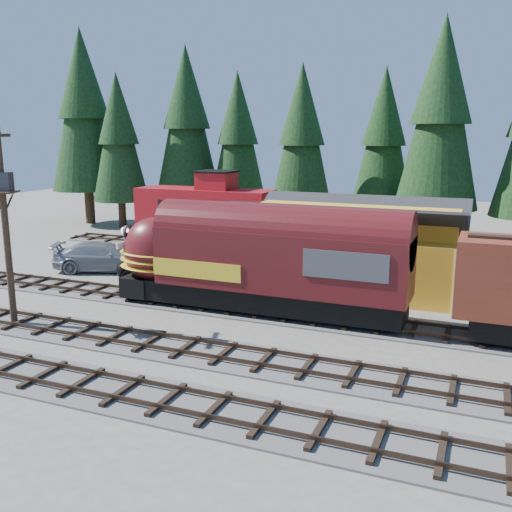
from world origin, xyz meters
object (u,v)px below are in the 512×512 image
at_px(depot, 352,239).
at_px(locomotive, 250,264).
at_px(pickup_truck_a, 174,268).
at_px(caboose, 205,213).
at_px(utility_pole, 5,212).
at_px(pickup_truck_b, 104,257).

distance_m(depot, locomotive, 7.52).
xyz_separation_m(depot, pickup_truck_a, (-10.40, -2.84, -2.04)).
bearing_deg(caboose, depot, -29.01).
height_order(utility_pole, pickup_truck_a, utility_pole).
relative_size(depot, locomotive, 0.81).
bearing_deg(depot, caboose, 150.99).
xyz_separation_m(caboose, pickup_truck_a, (3.13, -10.34, -1.89)).
height_order(locomotive, caboose, caboose).
height_order(depot, pickup_truck_a, depot).
bearing_deg(locomotive, pickup_truck_b, 160.13).
bearing_deg(depot, locomotive, -120.04).
distance_m(caboose, pickup_truck_b, 10.04).
xyz_separation_m(depot, locomotive, (-3.76, -6.50, -0.45)).
distance_m(caboose, pickup_truck_a, 10.97).
xyz_separation_m(locomotive, pickup_truck_a, (-6.64, 3.66, -1.59)).
relative_size(depot, utility_pole, 1.33).
height_order(depot, pickup_truck_b, depot).
distance_m(caboose, utility_pole, 20.31).
height_order(depot, utility_pole, utility_pole).
relative_size(depot, pickup_truck_b, 1.94).
xyz_separation_m(pickup_truck_a, pickup_truck_b, (-5.92, 0.88, 0.03)).
xyz_separation_m(utility_pole, pickup_truck_b, (-2.79, 10.67, -4.53)).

